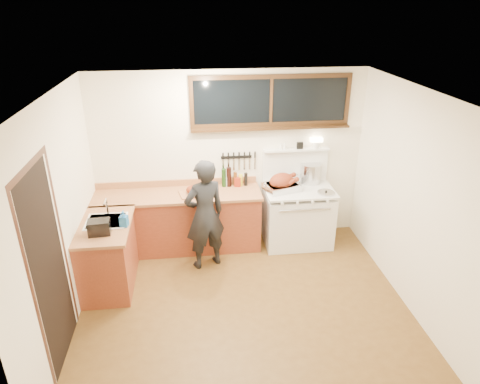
{
  "coord_description": "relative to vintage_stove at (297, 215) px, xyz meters",
  "views": [
    {
      "loc": [
        -0.56,
        -4.25,
        3.48
      ],
      "look_at": [
        0.05,
        0.85,
        1.15
      ],
      "focal_mm": 32.0,
      "sensor_mm": 36.0,
      "label": 1
    }
  ],
  "objects": [
    {
      "name": "stockpot",
      "position": [
        0.23,
        0.24,
        0.58
      ],
      "size": [
        0.42,
        0.42,
        0.3
      ],
      "color": "silver",
      "rests_on": "vintage_stove"
    },
    {
      "name": "left_doorway",
      "position": [
        -2.99,
        -1.96,
        0.62
      ],
      "size": [
        0.02,
        1.04,
        2.17
      ],
      "color": "black",
      "rests_on": "ground"
    },
    {
      "name": "man",
      "position": [
        -1.42,
        -0.48,
        0.33
      ],
      "size": [
        0.68,
        0.57,
        1.59
      ],
      "color": "black",
      "rests_on": "ground"
    },
    {
      "name": "bottle_cluster",
      "position": [
        -0.97,
        0.22,
        0.56
      ],
      "size": [
        0.39,
        0.07,
        0.3
      ],
      "color": "black",
      "rests_on": "counter_back"
    },
    {
      "name": "back_window",
      "position": [
        -0.4,
        0.31,
        1.6
      ],
      "size": [
        2.32,
        0.13,
        0.77
      ],
      "color": "black",
      "rests_on": "room_shell"
    },
    {
      "name": "knife_strip",
      "position": [
        -0.88,
        0.32,
        0.84
      ],
      "size": [
        0.52,
        0.03,
        0.28
      ],
      "color": "black",
      "rests_on": "room_shell"
    },
    {
      "name": "counter_left",
      "position": [
        -2.7,
        -0.79,
        -0.02
      ],
      "size": [
        0.64,
        1.09,
        0.9
      ],
      "color": "maroon",
      "rests_on": "ground"
    },
    {
      "name": "counter_back",
      "position": [
        -1.8,
        0.04,
        -0.01
      ],
      "size": [
        2.44,
        0.64,
        1.0
      ],
      "color": "maroon",
      "rests_on": "ground"
    },
    {
      "name": "pitcher",
      "position": [
        -1.04,
        0.24,
        0.51
      ],
      "size": [
        0.11,
        0.11,
        0.16
      ],
      "color": "white",
      "rests_on": "counter_back"
    },
    {
      "name": "toaster",
      "position": [
        -2.7,
        -1.02,
        0.52
      ],
      "size": [
        0.27,
        0.2,
        0.18
      ],
      "color": "black",
      "rests_on": "counter_left"
    },
    {
      "name": "pot_lid",
      "position": [
        0.35,
        -0.21,
        0.44
      ],
      "size": [
        0.28,
        0.28,
        0.04
      ],
      "color": "silver",
      "rests_on": "vintage_stove"
    },
    {
      "name": "room_shell",
      "position": [
        -1.0,
        -1.41,
        1.18
      ],
      "size": [
        4.1,
        3.6,
        2.65
      ],
      "color": "white",
      "rests_on": "ground"
    },
    {
      "name": "ground_plane",
      "position": [
        -1.0,
        -1.41,
        -0.48
      ],
      "size": [
        4.0,
        3.5,
        0.02
      ],
      "primitive_type": "cube",
      "color": "#583A17"
    },
    {
      "name": "roast_turkey",
      "position": [
        -0.26,
        -0.01,
        0.54
      ],
      "size": [
        0.57,
        0.49,
        0.26
      ],
      "color": "silver",
      "rests_on": "vintage_stove"
    },
    {
      "name": "coffee_tin",
      "position": [
        -0.9,
        0.2,
        0.5
      ],
      "size": [
        0.11,
        0.09,
        0.14
      ],
      "color": "maroon",
      "rests_on": "counter_back"
    },
    {
      "name": "sink_unit",
      "position": [
        -2.68,
        -0.71,
        0.38
      ],
      "size": [
        0.5,
        0.45,
        0.37
      ],
      "color": "white",
      "rests_on": "counter_left"
    },
    {
      "name": "saucepan",
      "position": [
        0.0,
        0.18,
        0.49
      ],
      "size": [
        0.2,
        0.3,
        0.12
      ],
      "color": "silver",
      "rests_on": "vintage_stove"
    },
    {
      "name": "vintage_stove",
      "position": [
        0.0,
        0.0,
        0.0
      ],
      "size": [
        1.02,
        0.74,
        1.59
      ],
      "color": "white",
      "rests_on": "ground"
    },
    {
      "name": "cutting_board",
      "position": [
        -1.55,
        -0.01,
        0.49
      ],
      "size": [
        0.46,
        0.38,
        0.14
      ],
      "color": "#A66B42",
      "rests_on": "counter_back"
    },
    {
      "name": "soap_bottle",
      "position": [
        -2.43,
        -0.86,
        0.54
      ],
      "size": [
        0.11,
        0.11,
        0.21
      ],
      "color": "#2165A7",
      "rests_on": "counter_left"
    }
  ]
}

